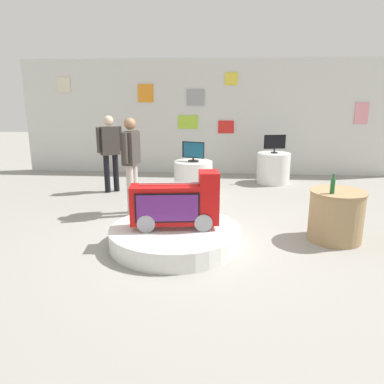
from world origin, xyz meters
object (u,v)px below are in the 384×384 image
Objects in this scene: shopper_browsing_near_truck at (131,159)px; shopper_browsing_rear at (110,148)px; bottle_on_side_table at (333,186)px; tv_on_left_rear at (275,143)px; display_pedestal_center_rear at (193,178)px; novelty_firetruck_tv at (176,205)px; side_table_round at (336,215)px; display_pedestal_left_rear at (273,168)px; main_display_pedestal at (175,236)px; tv_on_center_rear at (193,151)px.

shopper_browsing_near_truck is 1.70m from shopper_browsing_rear.
bottle_on_side_table is 4.68m from shopper_browsing_rear.
display_pedestal_center_rear is (-1.81, -1.26, -0.61)m from tv_on_left_rear.
bottle_on_side_table is at bearing 6.01° from novelty_firetruck_tv.
shopper_browsing_near_truck is at bearing -125.26° from display_pedestal_center_rear.
side_table_round is at bearing 9.40° from novelty_firetruck_tv.
shopper_browsing_near_truck is 1.03× the size of shopper_browsing_rear.
tv_on_left_rear is 2.29m from display_pedestal_center_rear.
tv_on_left_rear reaches higher than display_pedestal_left_rear.
display_pedestal_left_rear is at bearing 96.72° from side_table_round.
display_pedestal_center_rear is (0.02, 2.70, -0.23)m from novelty_firetruck_tv.
bottle_on_side_table is 3.26m from shopper_browsing_near_truck.
side_table_round reaches higher than main_display_pedestal.
bottle_on_side_table is (2.13, 0.22, 0.26)m from novelty_firetruck_tv.
tv_on_left_rear reaches higher than novelty_firetruck_tv.
tv_on_left_rear is 1.87× the size of bottle_on_side_table.
shopper_browsing_near_truck reaches higher than side_table_round.
tv_on_left_rear reaches higher than side_table_round.
novelty_firetruck_tv is 3.35m from shopper_browsing_rear.
tv_on_left_rear is (-0.00, -0.00, 0.61)m from display_pedestal_left_rear.
novelty_firetruck_tv is at bearing -58.17° from shopper_browsing_rear.
display_pedestal_center_rear reaches higher than main_display_pedestal.
side_table_round reaches higher than display_pedestal_left_rear.
side_table_round is (0.42, -3.58, -0.59)m from tv_on_left_rear.
novelty_firetruck_tv is 2.67× the size of tv_on_center_rear.
tv_on_center_rear reaches higher than display_pedestal_center_rear.
tv_on_center_rear is at bearing -4.39° from shopper_browsing_rear.
shopper_browsing_near_truck reaches higher than display_pedestal_left_rear.
tv_on_left_rear is 2.21m from tv_on_center_rear.
tv_on_center_rear is (0.03, 2.69, 0.34)m from novelty_firetruck_tv.
novelty_firetruck_tv is at bearing -170.60° from side_table_round.
display_pedestal_left_rear is 3.87m from shopper_browsing_near_truck.
novelty_firetruck_tv is 1.57× the size of side_table_round.
shopper_browsing_near_truck is (-2.78, -2.62, 0.63)m from display_pedestal_left_rear.
shopper_browsing_near_truck is (-3.20, 0.96, 0.61)m from side_table_round.
main_display_pedestal is 1.09× the size of shopper_browsing_near_truck.
main_display_pedestal is at bearing -91.04° from display_pedestal_center_rear.
shopper_browsing_rear is at bearing -162.64° from tv_on_left_rear.
novelty_firetruck_tv is at bearing -8.76° from main_display_pedestal.
novelty_firetruck_tv is 2.41× the size of tv_on_left_rear.
main_display_pedestal is at bearing -58.48° from shopper_browsing_rear.
novelty_firetruck_tv is 1.55× the size of display_pedestal_center_rear.
display_pedestal_left_rear is at bearing 43.33° from shopper_browsing_near_truck.
main_display_pedestal is 2.30× the size of display_pedestal_center_rear.
tv_on_center_rear is 1.66m from shopper_browsing_near_truck.
display_pedestal_left_rear is at bearing 65.06° from novelty_firetruck_tv.
novelty_firetruck_tv is 1.68m from shopper_browsing_near_truck.
display_pedestal_center_rear is at bearing -145.29° from tv_on_left_rear.
shopper_browsing_rear reaches higher than display_pedestal_center_rear.
display_pedestal_left_rear is 0.99× the size of side_table_round.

